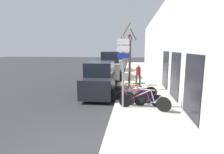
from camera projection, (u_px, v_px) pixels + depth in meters
ground_plane at (111, 81)px, 15.89m from camera, size 80.00×80.00×0.00m
sidewalk_curb at (139, 76)px, 18.33m from camera, size 3.20×32.00×0.15m
building_facade at (157, 45)px, 17.53m from camera, size 0.23×32.00×6.50m
signpost at (123, 68)px, 8.04m from camera, size 0.56×0.12×3.36m
bicycle_0 at (145, 100)px, 8.13m from camera, size 2.16×1.12×0.94m
bicycle_1 at (141, 100)px, 8.31m from camera, size 2.11×0.46×0.84m
bicycle_2 at (125, 96)px, 8.86m from camera, size 2.11×0.85×0.92m
bicycle_3 at (133, 94)px, 9.27m from camera, size 2.02×0.97×0.89m
bicycle_4 at (134, 92)px, 9.57m from camera, size 2.48×0.65×0.94m
bicycle_5 at (131, 91)px, 9.82m from camera, size 2.06×0.82×0.88m
parked_car_0 at (101, 80)px, 11.10m from camera, size 2.05×4.58×2.10m
parked_car_1 at (111, 66)px, 17.14m from camera, size 2.28×4.86×2.59m
parked_car_2 at (116, 63)px, 22.56m from camera, size 2.21×4.62×2.31m
pedestrian_near at (138, 73)px, 13.12m from camera, size 0.41×0.35×1.59m
street_tree at (130, 62)px, 11.51m from camera, size 1.11×0.83×4.40m
traffic_light at (129, 47)px, 21.42m from camera, size 0.20×0.30×4.50m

